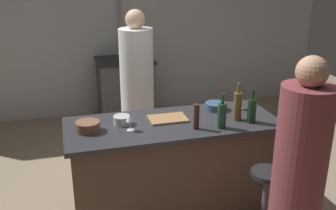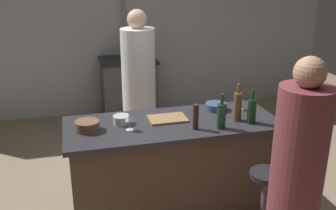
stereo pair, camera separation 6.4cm
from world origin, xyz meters
name	(u,v)px [view 1 (the left image)]	position (x,y,z in m)	size (l,w,h in m)	color
back_wall	(119,26)	(0.00, 2.85, 1.30)	(6.40, 0.16, 2.60)	#B2B7BC
kitchen_island	(173,169)	(0.00, 0.00, 0.45)	(1.80, 0.72, 0.90)	brown
stove_range	(126,89)	(0.00, 2.45, 0.45)	(0.80, 0.64, 0.89)	#47474C
chef	(137,95)	(-0.09, 1.09, 0.80)	(0.36, 0.36, 1.72)	white
bar_stool_right	(265,206)	(0.57, -0.62, 0.38)	(0.28, 0.28, 0.68)	#4C4C51
guest_right	(297,185)	(0.59, -0.96, 0.76)	(0.35, 0.35, 1.64)	brown
overhead_pot_rack	(122,11)	(-0.06, 2.09, 1.60)	(0.58, 1.32, 2.17)	gray
cutting_board	(168,119)	(-0.03, 0.06, 0.91)	(0.32, 0.22, 0.02)	#997047
pepper_mill	(196,117)	(0.14, -0.19, 1.01)	(0.05, 0.05, 0.21)	#382319
wine_bottle_green	(222,115)	(0.35, -0.22, 1.01)	(0.07, 0.07, 0.29)	#193D23
wine_bottle_amber	(238,106)	(0.54, -0.10, 1.03)	(0.07, 0.07, 0.33)	brown
wine_bottle_red	(252,110)	(0.63, -0.18, 1.01)	(0.07, 0.07, 0.29)	#143319
wine_glass_by_chef	(130,118)	(-0.38, -0.08, 1.01)	(0.07, 0.07, 0.15)	silver
wine_glass_near_right_guest	(240,98)	(0.68, 0.13, 1.01)	(0.07, 0.07, 0.15)	silver
mixing_bowl_blue	(215,106)	(0.46, 0.19, 0.93)	(0.19, 0.19, 0.06)	#334C6B
mixing_bowl_wooden	(88,126)	(-0.70, 0.00, 0.94)	(0.19, 0.19, 0.08)	brown
mixing_bowl_steel	(122,120)	(-0.42, 0.07, 0.94)	(0.14, 0.14, 0.07)	#B7B7BC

